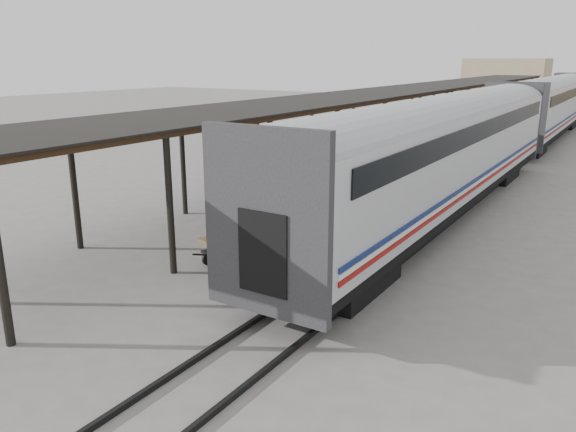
{
  "coord_description": "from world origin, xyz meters",
  "views": [
    {
      "loc": [
        9.5,
        -13.0,
        5.93
      ],
      "look_at": [
        1.44,
        -0.26,
        1.7
      ],
      "focal_mm": 35.0,
      "sensor_mm": 36.0,
      "label": 1
    }
  ],
  "objects_px": {
    "baggage_cart": "(243,241)",
    "pedestrian": "(385,155)",
    "luggage_tug": "(390,161)",
    "porter": "(236,210)"
  },
  "relations": [
    {
      "from": "luggage_tug",
      "to": "porter",
      "type": "relative_size",
      "value": 0.93
    },
    {
      "from": "baggage_cart",
      "to": "pedestrian",
      "type": "relative_size",
      "value": 1.72
    },
    {
      "from": "pedestrian",
      "to": "luggage_tug",
      "type": "bearing_deg",
      "value": 128.79
    },
    {
      "from": "luggage_tug",
      "to": "pedestrian",
      "type": "distance_m",
      "value": 1.18
    },
    {
      "from": "porter",
      "to": "baggage_cart",
      "type": "bearing_deg",
      "value": 40.63
    },
    {
      "from": "luggage_tug",
      "to": "porter",
      "type": "height_order",
      "value": "porter"
    },
    {
      "from": "baggage_cart",
      "to": "pedestrian",
      "type": "height_order",
      "value": "pedestrian"
    },
    {
      "from": "porter",
      "to": "luggage_tug",
      "type": "bearing_deg",
      "value": 26.05
    },
    {
      "from": "baggage_cart",
      "to": "luggage_tug",
      "type": "xyz_separation_m",
      "value": [
        -1.54,
        15.17,
        0.03
      ]
    },
    {
      "from": "luggage_tug",
      "to": "pedestrian",
      "type": "height_order",
      "value": "pedestrian"
    }
  ]
}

